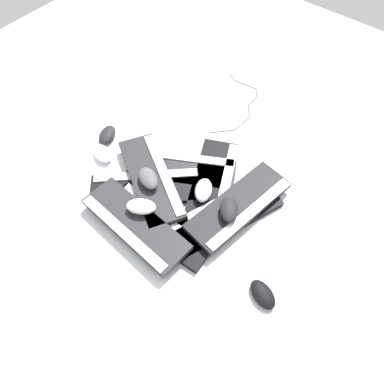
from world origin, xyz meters
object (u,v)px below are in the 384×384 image
(keyboard_0, at_px, (160,225))
(mouse_3, at_px, (148,178))
(mouse_0, at_px, (203,190))
(mouse_1, at_px, (102,154))
(keyboard_3, at_px, (182,169))
(keyboard_7, at_px, (151,179))
(keyboard_4, at_px, (146,188))
(keyboard_6, at_px, (239,206))
(mouse_5, at_px, (107,135))
(mouse_4, at_px, (263,294))
(mouse_2, at_px, (229,210))
(keyboard_1, at_px, (225,215))
(keyboard_5, at_px, (135,224))
(keyboard_2, at_px, (212,183))
(mouse_6, at_px, (141,207))

(keyboard_0, relative_size, mouse_3, 4.08)
(mouse_0, xyz_separation_m, mouse_1, (0.11, -0.46, -0.03))
(keyboard_3, height_order, keyboard_7, keyboard_7)
(keyboard_0, bearing_deg, mouse_1, -103.73)
(keyboard_4, xyz_separation_m, keyboard_6, (-0.15, 0.34, 0.03))
(keyboard_0, xyz_separation_m, mouse_5, (-0.19, -0.48, 0.01))
(mouse_3, bearing_deg, mouse_4, -163.00)
(mouse_2, relative_size, mouse_4, 1.00)
(keyboard_0, height_order, mouse_1, mouse_1)
(keyboard_7, distance_m, mouse_1, 0.26)
(mouse_0, height_order, mouse_1, mouse_0)
(mouse_1, bearing_deg, keyboard_0, 6.67)
(keyboard_7, distance_m, mouse_2, 0.34)
(mouse_3, bearing_deg, keyboard_6, -132.27)
(mouse_4, height_order, mouse_5, same)
(keyboard_7, relative_size, mouse_1, 4.14)
(keyboard_1, xyz_separation_m, keyboard_6, (-0.05, 0.03, 0.03))
(keyboard_3, bearing_deg, keyboard_1, 76.49)
(keyboard_1, bearing_deg, keyboard_6, 152.16)
(keyboard_5, relative_size, mouse_4, 4.09)
(keyboard_6, bearing_deg, mouse_1, -77.29)
(mouse_2, relative_size, mouse_3, 1.00)
(mouse_1, bearing_deg, keyboard_4, 18.23)
(keyboard_7, bearing_deg, keyboard_5, 26.07)
(keyboard_3, distance_m, keyboard_5, 0.32)
(keyboard_0, xyz_separation_m, keyboard_2, (-0.27, 0.04, 0.00))
(keyboard_3, relative_size, mouse_5, 4.15)
(keyboard_6, height_order, mouse_3, mouse_3)
(mouse_3, bearing_deg, keyboard_5, 141.38)
(keyboard_6, relative_size, mouse_3, 4.16)
(keyboard_2, bearing_deg, mouse_3, -46.07)
(mouse_6, bearing_deg, mouse_1, -50.55)
(keyboard_2, relative_size, keyboard_5, 1.03)
(mouse_0, relative_size, mouse_1, 1.00)
(keyboard_2, relative_size, mouse_4, 4.19)
(keyboard_4, bearing_deg, keyboard_7, 179.33)
(keyboard_6, height_order, mouse_4, keyboard_6)
(keyboard_5, bearing_deg, keyboard_4, -149.50)
(keyboard_7, xyz_separation_m, mouse_1, (0.02, -0.26, -0.02))
(keyboard_2, xyz_separation_m, mouse_5, (0.09, -0.52, 0.01))
(mouse_0, xyz_separation_m, mouse_5, (0.02, -0.52, -0.03))
(keyboard_5, xyz_separation_m, mouse_5, (-0.26, -0.42, -0.02))
(mouse_1, height_order, mouse_6, mouse_6)
(keyboard_4, bearing_deg, mouse_4, 82.70)
(keyboard_4, distance_m, mouse_6, 0.14)
(keyboard_0, relative_size, mouse_0, 4.08)
(keyboard_6, bearing_deg, keyboard_1, -27.84)
(keyboard_4, distance_m, keyboard_6, 0.38)
(keyboard_6, bearing_deg, mouse_0, -77.80)
(mouse_1, bearing_deg, mouse_0, 33.28)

